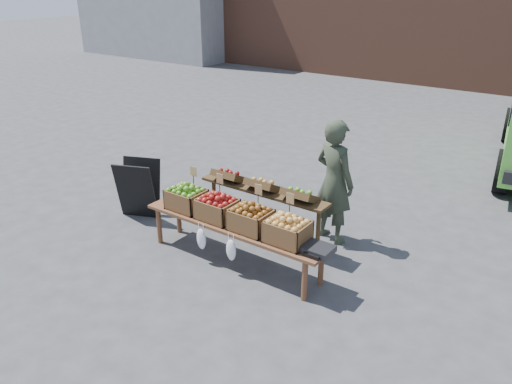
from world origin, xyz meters
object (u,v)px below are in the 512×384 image
Objects in this scene: vendor at (334,182)px; crate_golden_apples at (186,199)px; weighing_scale at (318,249)px; back_table at (263,208)px; display_bench at (234,243)px; chalkboard_sign at (139,189)px; crate_red_apples at (251,220)px; crate_green_apples at (288,232)px; crate_russet_pears at (217,209)px.

crate_golden_apples is at bearing 56.30° from vendor.
back_table is at bearing 150.84° from weighing_scale.
vendor reaches higher than display_bench.
crate_golden_apples is (-0.78, -0.72, 0.19)m from back_table.
display_bench is 0.93m from crate_golden_apples.
back_table reaches higher than weighing_scale.
chalkboard_sign is 2.11m from display_bench.
crate_red_apples is at bearing 180.00° from weighing_scale.
back_table is 0.78× the size of display_bench.
display_bench is 7.94× the size of weighing_scale.
crate_green_apples is 1.47× the size of weighing_scale.
chalkboard_sign is 0.45× the size of back_table.
vendor reaches higher than crate_red_apples.
crate_red_apples is (0.27, 0.00, 0.42)m from display_bench.
chalkboard_sign is 2.39m from crate_red_apples.
vendor is at bearing 70.60° from crate_red_apples.
crate_green_apples is (1.10, 0.00, 0.00)m from crate_russet_pears.
crate_golden_apples is 2.08m from weighing_scale.
crate_green_apples is 0.44m from weighing_scale.
back_table reaches higher than crate_golden_apples.
crate_green_apples is at bearing 109.20° from vendor.
crate_green_apples reaches higher than display_bench.
crate_golden_apples is 1.10m from crate_red_apples.
chalkboard_sign is 1.88× the size of crate_golden_apples.
display_bench is at bearing 0.00° from crate_russet_pears.
back_table is 1.48m from weighing_scale.
back_table is at bearing 42.55° from crate_golden_apples.
display_bench is (2.09, -0.24, -0.19)m from chalkboard_sign.
crate_golden_apples is 1.65m from crate_green_apples.
chalkboard_sign is at bearing -166.89° from back_table.
weighing_scale reaches higher than display_bench.
crate_golden_apples and crate_russet_pears have the same top height.
display_bench is (0.04, -0.72, -0.24)m from back_table.
chalkboard_sign is at bearing 173.35° from display_bench.
crate_russet_pears is at bearing 68.53° from vendor.
crate_russet_pears is (0.55, 0.00, 0.00)m from crate_golden_apples.
weighing_scale is (0.50, -1.34, -0.29)m from vendor.
display_bench is 5.40× the size of crate_green_apples.
vendor is 1.43m from crate_red_apples.
crate_red_apples is at bearing 0.00° from crate_russet_pears.
vendor reaches higher than crate_green_apples.
back_table is 4.20× the size of crate_golden_apples.
display_bench is 0.51m from crate_russet_pears.
crate_red_apples is at bearing -66.34° from back_table.
weighing_scale is (1.29, -0.72, 0.09)m from back_table.
crate_green_apples is (0.82, 0.00, 0.42)m from display_bench.
chalkboard_sign is at bearing 37.00° from vendor.
crate_russet_pears is at bearing 180.00° from display_bench.
chalkboard_sign is 2.93m from crate_green_apples.
back_table reaches higher than crate_red_apples.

